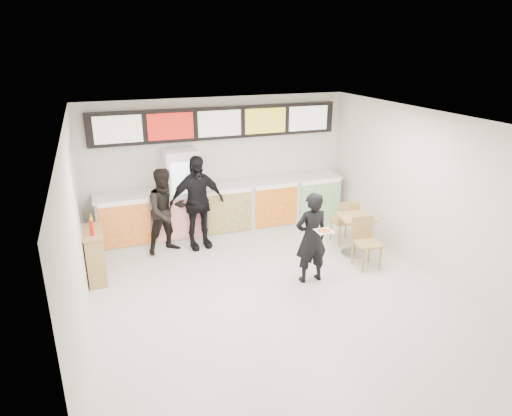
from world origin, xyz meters
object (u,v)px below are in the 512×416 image
customer_mid (197,203)px  condiment_ledge (95,255)px  customer_left (166,211)px  customer_main (311,238)px  drinks_fridge (183,195)px  cafe_table (355,228)px  service_counter (225,209)px

customer_mid → condiment_ledge: (-2.07, -0.76, -0.50)m
customer_left → customer_main: bearing=-60.0°
drinks_fridge → cafe_table: bearing=-32.8°
customer_mid → cafe_table: bearing=-33.3°
customer_mid → cafe_table: size_ratio=1.15×
customer_left → condiment_ledge: (-1.43, -0.76, -0.40)m
condiment_ledge → customer_mid: bearing=20.1°
drinks_fridge → condiment_ledge: size_ratio=1.75×
service_counter → condiment_ledge: size_ratio=4.86×
service_counter → customer_mid: size_ratio=2.80×
customer_main → condiment_ledge: 3.90m
service_counter → customer_main: (0.81, -2.67, 0.27)m
customer_main → customer_left: customer_left is taller
customer_left → cafe_table: bearing=-38.0°
drinks_fridge → customer_mid: (0.18, -0.56, -0.01)m
service_counter → cafe_table: bearing=-42.5°
customer_mid → cafe_table: (2.91, -1.43, -0.42)m
drinks_fridge → customer_main: bearing=-56.9°
service_counter → customer_main: bearing=-73.0°
drinks_fridge → service_counter: bearing=-1.0°
drinks_fridge → cafe_table: size_ratio=1.16×
service_counter → customer_left: 1.52m
service_counter → condiment_ledge: (-2.82, -1.30, -0.08)m
service_counter → condiment_ledge: condiment_ledge is taller
customer_main → condiment_ledge: bearing=-21.7°
cafe_table → condiment_ledge: (-4.97, 0.67, -0.08)m
customer_mid → drinks_fridge: bearing=100.9°
service_counter → drinks_fridge: (-0.93, 0.02, 0.43)m
customer_left → condiment_ledge: 1.67m
service_counter → cafe_table: (2.15, -1.97, 0.00)m
drinks_fridge → customer_left: drinks_fridge is taller
customer_main → condiment_ledge: (-3.63, 1.37, -0.35)m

